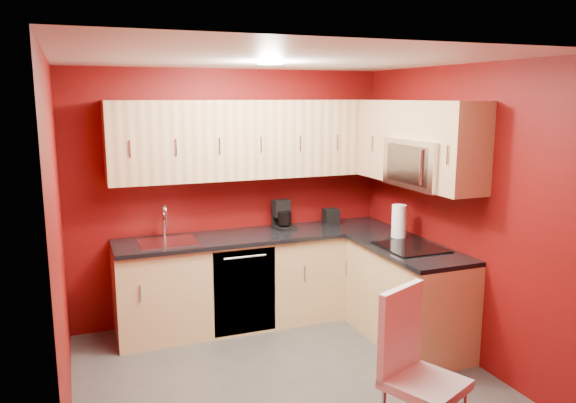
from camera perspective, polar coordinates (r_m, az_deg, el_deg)
floor at (r=4.73m, az=-0.35°, el=-17.55°), size 3.20×3.20×0.00m
ceiling at (r=4.18m, az=-0.39°, el=14.29°), size 3.20×3.20×0.00m
wall_back at (r=5.68m, az=-5.78°, el=0.60°), size 3.20×0.00×3.20m
wall_front at (r=2.99m, az=10.11°, el=-8.74°), size 3.20×0.00×3.20m
wall_left at (r=4.02m, az=-22.27°, el=-4.34°), size 0.00×3.00×3.00m
wall_right at (r=5.07m, az=16.79°, el=-1.02°), size 0.00×3.00×3.00m
base_cabinets_back at (r=5.66m, az=-2.83°, el=-7.92°), size 2.80×0.60×0.87m
base_cabinets_right at (r=5.31m, az=12.05°, el=-9.42°), size 0.60×1.30×0.87m
countertop_back at (r=5.52m, az=-2.83°, el=-3.48°), size 2.80×0.63×0.04m
countertop_right at (r=5.15m, az=12.19°, el=-4.73°), size 0.63×1.27×0.04m
upper_cabinets_back at (r=5.50m, az=-3.38°, el=6.35°), size 2.80×0.35×0.75m
upper_cabinets_right at (r=5.24m, az=12.66°, el=6.58°), size 0.35×1.55×0.75m
microwave at (r=5.04m, az=13.79°, el=3.79°), size 0.42×0.76×0.42m
cooktop at (r=5.12m, az=12.37°, el=-4.56°), size 0.50×0.55×0.01m
sink at (r=5.32m, az=-12.15°, el=-3.65°), size 0.52×0.42×0.35m
dishwasher_front at (r=5.33m, az=-4.41°, el=-9.14°), size 0.60×0.02×0.82m
downlight at (r=4.46m, az=-1.80°, el=13.86°), size 0.20×0.20×0.01m
coffee_maker at (r=5.68m, az=-0.39°, el=-1.36°), size 0.22×0.26×0.29m
napkin_holder at (r=5.92m, az=4.39°, el=-1.53°), size 0.16×0.16×0.16m
paper_towel at (r=5.40m, az=11.21°, el=-2.03°), size 0.24×0.24×0.32m
dining_chair at (r=3.75m, az=13.78°, el=-16.77°), size 0.57×0.58×1.06m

